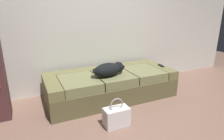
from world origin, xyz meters
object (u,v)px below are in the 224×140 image
(couch, at_px, (111,85))
(tv_remote, at_px, (161,66))
(handbag, at_px, (116,116))
(dog_dark, at_px, (109,69))

(couch, bearing_deg, tv_remote, -4.06)
(couch, distance_m, handbag, 0.85)
(couch, relative_size, handbag, 5.51)
(handbag, bearing_deg, tv_remote, 30.29)
(couch, xyz_separation_m, tv_remote, (0.96, -0.07, 0.23))
(dog_dark, height_order, handbag, dog_dark)
(couch, relative_size, dog_dark, 3.50)
(couch, xyz_separation_m, dog_dark, (-0.09, -0.15, 0.32))
(dog_dark, xyz_separation_m, handbag, (-0.19, -0.64, -0.42))
(dog_dark, relative_size, tv_remote, 3.96)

